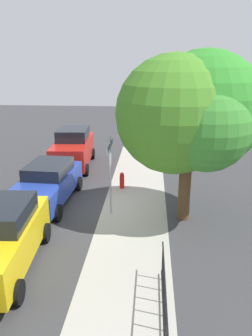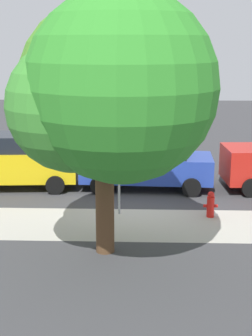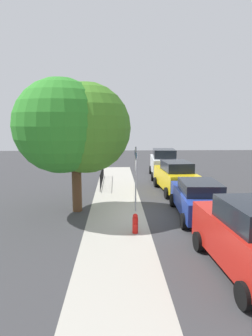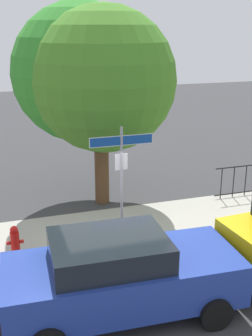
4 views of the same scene
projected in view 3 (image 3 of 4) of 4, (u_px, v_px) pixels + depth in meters
ground_plane at (145, 214)px, 13.43m from camera, size 60.00×60.00×0.00m
sidewalk_strip at (117, 202)px, 15.35m from camera, size 24.00×2.60×0.00m
street_sign at (136, 166)px, 13.46m from camera, size 1.61×0.07×3.12m
shade_tree at (70, 128)px, 13.17m from camera, size 4.66×5.26×6.19m
car_red at (251, 238)px, 8.01m from camera, size 4.57×2.27×2.13m
car_blue at (198, 198)px, 12.90m from camera, size 4.62×2.20×1.68m
car_yellow at (175, 177)px, 17.45m from camera, size 4.45×2.20×1.91m
car_white at (164, 163)px, 22.17m from camera, size 4.35×2.28×2.20m
iron_fence at (102, 175)px, 20.08m from camera, size 5.49×0.04×1.07m
fire_hydrant at (135, 223)px, 11.07m from camera, size 0.42×0.22×0.78m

